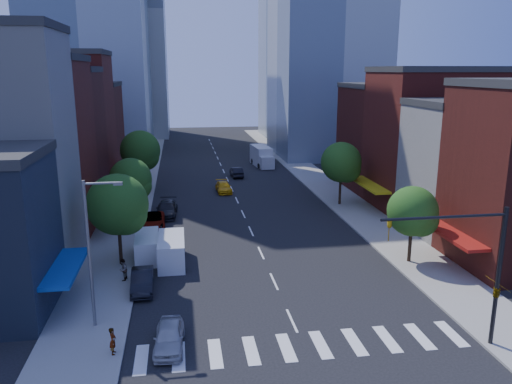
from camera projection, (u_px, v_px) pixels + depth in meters
ground at (292, 321)px, 31.09m from camera, size 220.00×220.00×0.00m
sidewalk_left at (137, 185)px, 67.64m from camera, size 5.00×120.00×0.15m
sidewalk_right at (316, 179)px, 71.32m from camera, size 5.00×120.00×0.15m
crosswalk at (304, 346)px, 28.21m from camera, size 19.00×3.00×0.01m
bldg_left_2 at (21, 151)px, 45.79m from camera, size 12.00×9.00×16.00m
bldg_left_3 at (45, 143)px, 54.07m from camera, size 12.00×8.00×15.00m
bldg_left_4 at (62, 126)px, 61.99m from camera, size 12.00×9.00×17.00m
bldg_left_5 at (78, 132)px, 71.59m from camera, size 12.00×10.00×13.00m
bldg_right_1 at (475, 170)px, 47.16m from camera, size 12.00×8.00×12.00m
bldg_right_2 at (430, 141)px, 55.44m from camera, size 12.00×10.00×15.00m
bldg_right_3 at (392, 138)px, 65.28m from camera, size 12.00×10.00×13.00m
tower_far_w at (124, 12)px, 113.01m from camera, size 18.00×18.00×56.00m
traffic_signal at (489, 278)px, 27.25m from camera, size 7.24×2.24×8.00m
streetlight at (92, 245)px, 29.06m from camera, size 2.25×0.25×9.00m
tree_left_near at (119, 207)px, 38.76m from camera, size 4.80×4.80×7.30m
tree_left_mid at (132, 181)px, 49.40m from camera, size 4.20×4.20×6.65m
tree_left_far at (142, 152)px, 62.68m from camera, size 5.00×5.00×7.75m
tree_right_near at (415, 213)px, 39.42m from camera, size 4.00×4.00×6.20m
tree_right_far at (343, 164)px, 56.54m from camera, size 4.60×4.60×7.20m
parked_car_front at (169, 337)px, 27.91m from camera, size 1.83×4.13×1.38m
parked_car_second at (142, 281)px, 35.25m from camera, size 1.65×4.37×1.43m
parked_car_third at (152, 221)px, 49.13m from camera, size 2.67×5.41×1.48m
parked_car_rear at (167, 209)px, 53.33m from camera, size 2.44×5.37×1.52m
cargo_van_near at (171, 251)px, 39.95m from camera, size 2.13×5.20×2.22m
cargo_van_far at (147, 247)px, 41.07m from camera, size 2.14×4.86×2.04m
taxi at (224, 187)px, 63.77m from camera, size 2.00×4.54×1.30m
traffic_car_oncoming at (236, 172)px, 72.94m from camera, size 1.70×4.37×1.42m
traffic_car_far at (262, 159)px, 83.11m from camera, size 2.16×4.51×1.49m
box_truck at (262, 157)px, 81.24m from camera, size 2.96×7.93×3.12m
pedestrian_near at (113, 341)px, 27.03m from camera, size 0.38×0.57×1.54m
pedestrian_far at (123, 270)px, 36.53m from camera, size 0.78×0.91×1.63m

